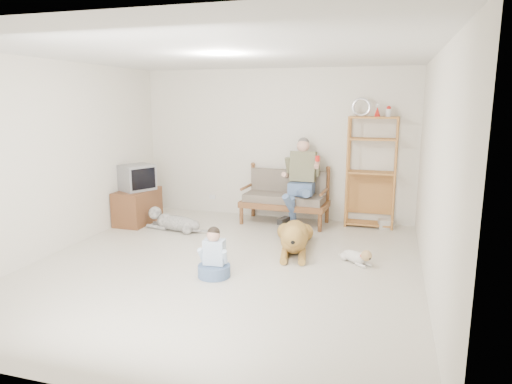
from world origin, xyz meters
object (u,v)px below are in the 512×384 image
(loveseat, at_px, (285,196))
(golden_retriever, at_px, (294,237))
(tv_stand, at_px, (137,206))
(etagere, at_px, (371,171))

(loveseat, distance_m, golden_retriever, 1.57)
(tv_stand, relative_size, golden_retriever, 0.55)
(tv_stand, bearing_deg, loveseat, 17.96)
(tv_stand, xyz_separation_m, golden_retriever, (2.98, -0.70, -0.09))
(loveseat, xyz_separation_m, tv_stand, (-2.51, -0.77, -0.19))
(loveseat, relative_size, golden_retriever, 0.92)
(etagere, distance_m, tv_stand, 4.11)
(tv_stand, distance_m, golden_retriever, 3.06)
(etagere, bearing_deg, golden_retriever, -120.70)
(loveseat, relative_size, tv_stand, 1.69)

